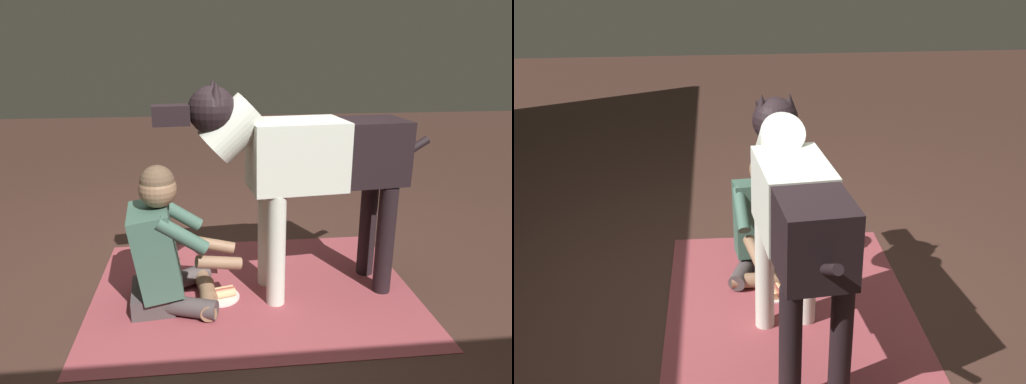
% 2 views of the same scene
% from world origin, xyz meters
% --- Properties ---
extents(ground_plane, '(14.87, 14.87, 0.00)m').
position_xyz_m(ground_plane, '(0.00, 0.00, 0.00)').
color(ground_plane, '#3E261F').
extents(area_rug, '(1.96, 1.48, 0.01)m').
position_xyz_m(area_rug, '(-0.18, -0.01, 0.00)').
color(area_rug, brown).
rests_on(area_rug, ground).
extents(person_sitting_on_floor, '(0.66, 0.58, 0.85)m').
position_xyz_m(person_sitting_on_floor, '(0.34, 0.09, 0.35)').
color(person_sitting_on_floor, '#473D3D').
rests_on(person_sitting_on_floor, ground).
extents(large_dog, '(1.63, 0.43, 1.29)m').
position_xyz_m(large_dog, '(-0.49, 0.01, 0.83)').
color(large_dog, silver).
rests_on(large_dog, ground).
extents(hot_dog_on_plate, '(0.24, 0.24, 0.06)m').
position_xyz_m(hot_dog_on_plate, '(0.03, 0.06, 0.03)').
color(hot_dog_on_plate, silver).
rests_on(hot_dog_on_plate, ground).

